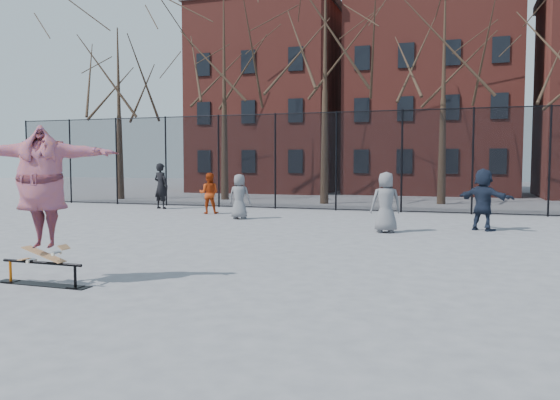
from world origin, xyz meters
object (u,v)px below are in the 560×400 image
(bystander_grey, at_px, (239,197))
(bystander_extra, at_px, (386,202))
(skate_rail, at_px, (42,276))
(skateboard, at_px, (44,258))
(skater, at_px, (42,195))
(bystander_black, at_px, (161,186))
(bystander_red, at_px, (209,193))
(bystander_navy, at_px, (483,200))

(bystander_grey, xyz_separation_m, bystander_extra, (5.26, -2.03, 0.07))
(skate_rail, height_order, skateboard, skateboard)
(skate_rail, bearing_deg, skater, -0.00)
(bystander_black, relative_size, bystander_red, 1.23)
(bystander_extra, bearing_deg, bystander_black, -44.55)
(bystander_grey, xyz_separation_m, bystander_red, (-1.86, 1.44, -0.00))
(skater, bearing_deg, bystander_grey, 73.41)
(skateboard, height_order, skater, skater)
(skateboard, height_order, bystander_red, bystander_red)
(skater, relative_size, bystander_red, 1.54)
(bystander_grey, height_order, bystander_navy, bystander_navy)
(skate_rail, relative_size, bystander_extra, 1.02)
(skater, height_order, bystander_navy, skater)
(bystander_extra, bearing_deg, bystander_red, -44.78)
(skate_rail, distance_m, bystander_navy, 11.90)
(skateboard, xyz_separation_m, bystander_grey, (-0.97, 10.33, 0.35))
(skate_rail, xyz_separation_m, bystander_extra, (4.34, 8.30, 0.70))
(skate_rail, height_order, bystander_black, bystander_black)
(skater, relative_size, bystander_grey, 1.53)
(bystander_black, bearing_deg, bystander_extra, 168.32)
(bystander_black, distance_m, bystander_extra, 11.11)
(bystander_grey, relative_size, bystander_red, 1.00)
(skate_rail, xyz_separation_m, bystander_black, (-5.67, 13.12, 0.81))
(skateboard, relative_size, bystander_extra, 0.48)
(skate_rail, xyz_separation_m, bystander_red, (-2.78, 11.77, 0.63))
(skateboard, xyz_separation_m, bystander_red, (-2.83, 11.77, 0.35))
(skate_rail, height_order, bystander_red, bystander_red)
(bystander_red, bearing_deg, skater, 89.54)
(bystander_grey, bearing_deg, bystander_navy, 171.76)
(bystander_navy, bearing_deg, bystander_extra, 57.86)
(bystander_navy, bearing_deg, bystander_grey, 25.47)
(skater, distance_m, bystander_grey, 10.40)
(bystander_black, xyz_separation_m, bystander_extra, (10.01, -4.82, -0.11))
(bystander_red, bearing_deg, bystander_grey, 128.33)
(skateboard, relative_size, bystander_black, 0.42)
(skater, xyz_separation_m, bystander_red, (-2.83, 11.77, -0.67))
(skate_rail, height_order, skater, skater)
(skateboard, height_order, bystander_grey, bystander_grey)
(bystander_grey, bearing_deg, bystander_red, -40.98)
(skateboard, xyz_separation_m, bystander_navy, (6.88, 9.65, 0.46))
(bystander_black, height_order, bystander_extra, bystander_black)
(skate_rail, xyz_separation_m, bystander_navy, (6.93, 9.65, 0.74))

